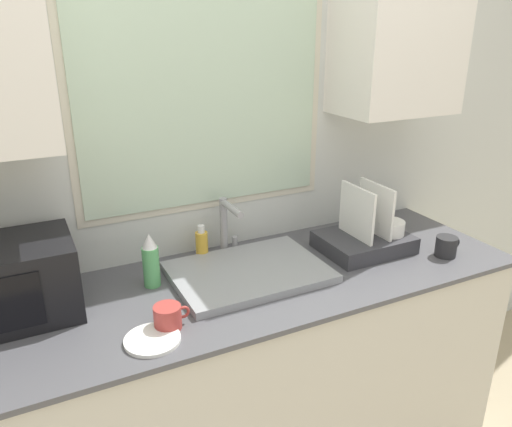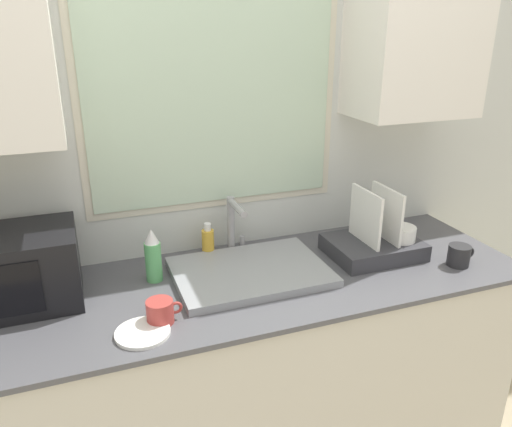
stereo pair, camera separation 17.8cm
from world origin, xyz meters
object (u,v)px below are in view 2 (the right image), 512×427
Objects in this scene: dish_rack at (376,242)px; spray_bottle at (153,256)px; microwave at (7,270)px; soap_bottle at (208,242)px; mug_near_sink at (161,312)px; faucet at (234,221)px.

dish_rack is 0.92m from spray_bottle.
microwave is 1.27× the size of dish_rack.
mug_near_sink is at bearing -122.87° from soap_bottle.
microwave reaches higher than soap_bottle.
microwave reaches higher than spray_bottle.
dish_rack is 0.96m from mug_near_sink.
spray_bottle is (0.49, -0.00, -0.03)m from microwave.
faucet reaches higher than mug_near_sink.
mug_near_sink is (-0.28, -0.43, -0.02)m from soap_bottle.
dish_rack is at bearing -19.32° from soap_bottle.
mug_near_sink is at bearing -32.57° from microwave.
faucet reaches higher than soap_bottle.
microwave is (-0.85, -0.12, -0.02)m from faucet.
dish_rack reaches higher than spray_bottle.
soap_bottle is at bearing 9.89° from microwave.
microwave is at bearing 175.79° from dish_rack.
faucet is 1.64× the size of soap_bottle.
dish_rack is (0.55, -0.22, -0.09)m from faucet.
microwave is at bearing 179.74° from spray_bottle.
spray_bottle is (-0.91, 0.10, 0.04)m from dish_rack.
soap_bottle is (0.74, 0.13, -0.07)m from microwave.
microwave reaches higher than mug_near_sink.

